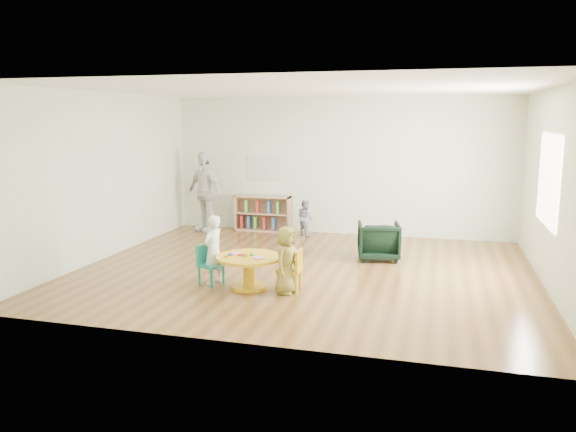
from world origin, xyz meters
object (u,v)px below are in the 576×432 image
object	(u,v)px
armchair	(379,241)
child_left	(213,250)
activity_table	(249,266)
adult_caretaker	(205,192)
bookshelf	(263,214)
child_right	(286,260)
kid_chair_left	(209,263)
kid_chair_right	(292,269)
toddler	(305,218)

from	to	relation	value
armchair	child_left	size ratio (longest dim) A/B	0.69
activity_table	adult_caretaker	bearing A→B (deg)	121.77
bookshelf	child_right	bearing A→B (deg)	-68.00
kid_chair_left	child_right	bearing A→B (deg)	105.27
kid_chair_right	bookshelf	world-z (taller)	bookshelf
kid_chair_right	child_left	xyz separation A→B (m)	(-1.19, 0.03, 0.19)
armchair	activity_table	bearing A→B (deg)	42.60
child_right	bookshelf	bearing A→B (deg)	32.54
bookshelf	child_left	world-z (taller)	child_left
armchair	kid_chair_right	bearing A→B (deg)	54.84
activity_table	armchair	distance (m)	2.65
child_right	kid_chair_right	bearing A→B (deg)	-16.69
kid_chair_right	bookshelf	xyz separation A→B (m)	(-1.70, 3.94, 0.05)
activity_table	child_left	xyz separation A→B (m)	(-0.56, 0.05, 0.18)
armchair	child_left	distance (m)	2.99
activity_table	toddler	world-z (taller)	toddler
kid_chair_right	child_left	world-z (taller)	child_left
activity_table	adult_caretaker	distance (m)	4.27
activity_table	bookshelf	distance (m)	4.10
armchair	kid_chair_left	bearing A→B (deg)	32.80
child_right	activity_table	bearing A→B (deg)	91.03
child_left	toddler	xyz separation A→B (m)	(0.49, 3.62, -0.13)
armchair	adult_caretaker	xyz separation A→B (m)	(-3.81, 1.47, 0.53)
bookshelf	adult_caretaker	distance (m)	1.30
child_right	adult_caretaker	world-z (taller)	adult_caretaker
bookshelf	child_left	xyz separation A→B (m)	(0.51, -3.91, 0.14)
child_right	adult_caretaker	size ratio (longest dim) A/B	0.55
activity_table	kid_chair_right	size ratio (longest dim) A/B	1.57
kid_chair_left	toddler	xyz separation A→B (m)	(0.55, 3.64, 0.06)
kid_chair_right	child_left	size ratio (longest dim) A/B	0.59
child_left	kid_chair_left	bearing A→B (deg)	-53.88
adult_caretaker	kid_chair_right	bearing A→B (deg)	-23.74
bookshelf	toddler	distance (m)	1.04
activity_table	bookshelf	world-z (taller)	bookshelf
kid_chair_right	armchair	bearing A→B (deg)	-24.34
kid_chair_right	toddler	distance (m)	3.72
child_left	activity_table	bearing A→B (deg)	101.10
toddler	bookshelf	bearing A→B (deg)	22.38
kid_chair_right	bookshelf	distance (m)	4.29
armchair	child_left	bearing A→B (deg)	33.31
armchair	child_right	xyz separation A→B (m)	(-1.01, -2.22, 0.15)
armchair	child_right	size ratio (longest dim) A/B	0.75
kid_chair_right	adult_caretaker	size ratio (longest dim) A/B	0.35
armchair	child_left	world-z (taller)	child_left
kid_chair_right	activity_table	bearing A→B (deg)	92.10
bookshelf	toddler	size ratio (longest dim) A/B	1.61
kid_chair_right	child_right	distance (m)	0.20
toddler	kid_chair_right	bearing A→B (deg)	139.05
bookshelf	child_right	xyz separation A→B (m)	(1.64, -4.05, 0.10)
kid_chair_left	child_left	size ratio (longest dim) A/B	0.57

